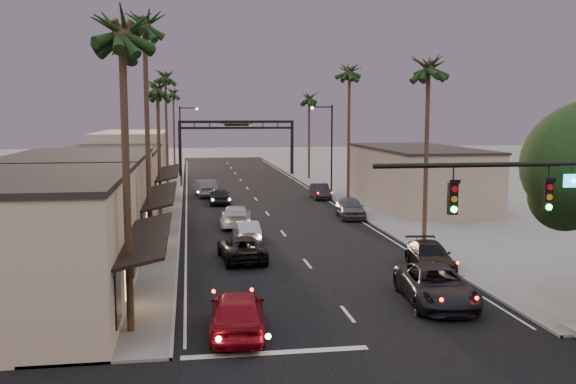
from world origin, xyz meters
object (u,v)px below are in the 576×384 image
object	(u,v)px
palm_ld	(165,73)
oncoming_pickup	(242,248)
palm_lc	(157,84)
oncoming_silver	(247,231)
traffic_signal	(566,211)
palm_ra	(429,61)
arch	(237,134)
streetlight_right	(329,144)
streetlight_left	(183,139)
palm_rc	(309,95)
oncoming_red	(238,312)
curbside_black	(430,256)
palm_rb	(349,68)
palm_far	(173,90)
curbside_near	(436,285)
palm_lb	(144,18)
palm_la	(121,21)

from	to	relation	value
palm_ld	oncoming_pickup	xyz separation A→B (m)	(5.10, -34.62, -11.72)
palm_lc	oncoming_silver	bearing A→B (deg)	-59.86
traffic_signal	palm_lc	bearing A→B (deg)	114.06
traffic_signal	oncoming_silver	bearing A→B (deg)	111.03
palm_ra	oncoming_silver	xyz separation A→B (m)	(-11.32, 1.88, -10.78)
arch	streetlight_right	xyz separation A→B (m)	(6.92, -25.00, -0.20)
streetlight_left	palm_rc	distance (m)	17.42
streetlight_left	palm_rc	size ratio (longest dim) A/B	0.74
oncoming_red	streetlight_right	bearing A→B (deg)	-102.82
palm_rc	oncoming_red	size ratio (longest dim) A/B	2.43
streetlight_left	curbside_black	bearing A→B (deg)	-72.30
traffic_signal	palm_rb	size ratio (longest dim) A/B	0.60
streetlight_right	palm_far	xyz separation A→B (m)	(-15.22, 33.00, 6.11)
curbside_near	streetlight_left	bearing A→B (deg)	108.83
curbside_black	oncoming_silver	bearing A→B (deg)	141.96
streetlight_right	palm_lb	world-z (taller)	palm_lb
palm_ra	curbside_black	size ratio (longest dim) A/B	2.74
palm_rc	oncoming_silver	size ratio (longest dim) A/B	3.01
traffic_signal	curbside_black	distance (m)	13.62
palm_lc	oncoming_silver	distance (m)	15.27
streetlight_left	oncoming_silver	size ratio (longest dim) A/B	2.22
traffic_signal	curbside_near	xyz separation A→B (m)	(-1.55, 6.87, -4.28)
traffic_signal	palm_la	size ratio (longest dim) A/B	0.64
palm_ra	palm_rb	xyz separation A→B (m)	(0.00, 20.00, 0.97)
palm_la	oncoming_red	size ratio (longest dim) A/B	2.63
palm_ld	palm_la	bearing A→B (deg)	-90.00
palm_rc	traffic_signal	bearing A→B (deg)	-92.78
palm_ra	palm_far	xyz separation A→B (m)	(-16.90, 54.00, 0.00)
streetlight_right	palm_far	distance (m)	36.85
palm_rc	curbside_black	world-z (taller)	palm_rc
palm_rc	streetlight_right	bearing A→B (deg)	-95.05
palm_la	oncoming_red	xyz separation A→B (m)	(3.95, -0.72, -10.59)
palm_far	palm_lc	bearing A→B (deg)	-90.41
palm_lc	curbside_near	xyz separation A→B (m)	(12.74, -25.13, -9.66)
palm_lb	oncoming_silver	world-z (taller)	palm_lb
oncoming_pickup	palm_lb	bearing A→B (deg)	-21.66
palm_far	oncoming_red	distance (m)	70.62
palm_rc	oncoming_silver	world-z (taller)	palm_rc
palm_lb	palm_lc	size ratio (longest dim) A/B	1.25
traffic_signal	streetlight_right	world-z (taller)	streetlight_right
palm_ld	palm_far	size ratio (longest dim) A/B	1.08
palm_ld	palm_lb	bearing A→B (deg)	-90.00
palm_lb	curbside_near	xyz separation A→B (m)	(12.74, -11.13, -12.58)
arch	oncoming_pickup	size ratio (longest dim) A/B	3.02
streetlight_left	oncoming_silver	world-z (taller)	streetlight_left
streetlight_left	oncoming_red	world-z (taller)	streetlight_left
palm_rc	curbside_near	xyz separation A→B (m)	(-4.46, -53.13, -9.66)
arch	curbside_near	xyz separation A→B (m)	(4.14, -59.13, -4.73)
oncoming_silver	arch	bearing A→B (deg)	-95.79
palm_lc	palm_rc	distance (m)	32.86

